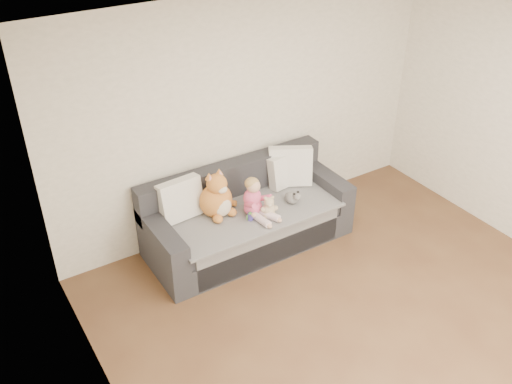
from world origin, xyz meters
TOP-DOWN VIEW (x-y plane):
  - room_shell at (0.00, 0.42)m, footprint 5.00×5.00m
  - sofa at (-0.29, 2.06)m, footprint 2.20×0.94m
  - cushion_left at (-0.96, 2.25)m, footprint 0.48×0.24m
  - cushion_right_back at (0.30, 2.21)m, footprint 0.43×0.24m
  - cushion_right_front at (0.37, 2.20)m, footprint 0.53×0.43m
  - toddler at (-0.30, 1.88)m, footprint 0.30×0.44m
  - plush_cat at (-0.63, 2.09)m, footprint 0.43×0.40m
  - teddy_bear at (-0.19, 1.78)m, footprint 0.18×0.15m
  - plush_cow at (0.15, 1.85)m, footprint 0.13×0.21m
  - sippy_cup at (-0.40, 1.82)m, footprint 0.09×0.06m

SIDE VIEW (x-z plane):
  - sofa at x=-0.29m, z-range -0.12..0.73m
  - sippy_cup at x=-0.40m, z-range 0.48..0.58m
  - plush_cow at x=0.15m, z-range 0.46..0.62m
  - teddy_bear at x=-0.19m, z-range 0.45..0.69m
  - toddler at x=-0.30m, z-range 0.44..0.87m
  - cushion_right_back at x=0.30m, z-range 0.47..0.85m
  - plush_cat at x=-0.63m, z-range 0.40..0.94m
  - cushion_left at x=-0.96m, z-range 0.47..0.90m
  - cushion_right_front at x=0.37m, z-range 0.46..0.92m
  - room_shell at x=0.00m, z-range -1.20..3.80m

